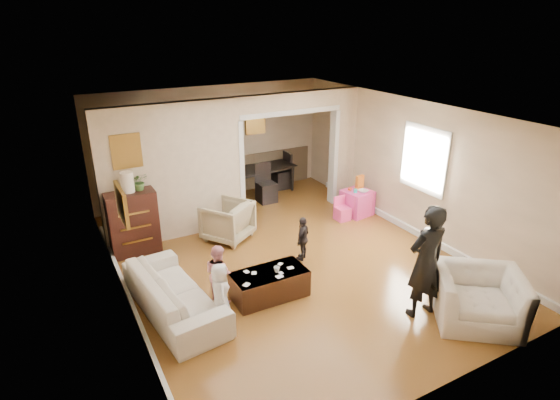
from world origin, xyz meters
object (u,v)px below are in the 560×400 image
child_kneel_b (218,273)px  sofa (174,293)px  table_lamp (127,182)px  adult_person (426,262)px  child_toddler (303,238)px  play_table (357,203)px  armchair_front (478,298)px  coffee_cup (277,269)px  child_kneel_a (220,292)px  dresser (133,222)px  dining_table (254,180)px  cyan_cup (355,191)px  armchair_back (227,221)px  coffee_table (269,284)px

child_kneel_b → sofa: bearing=68.8°
table_lamp → adult_person: (3.20, -3.87, -0.50)m
child_toddler → play_table: bearing=169.6°
armchair_front → coffee_cup: armchair_front is taller
child_kneel_a → child_kneel_b: (0.15, 0.45, 0.02)m
dresser → play_table: dresser is taller
coffee_cup → adult_person: (1.62, -1.37, 0.38)m
table_lamp → child_kneel_b: bearing=-70.0°
coffee_cup → dining_table: size_ratio=0.05×
dresser → child_kneel_b: dresser is taller
sofa → cyan_cup: bearing=-77.6°
armchair_back → adult_person: 3.89m
cyan_cup → child_toddler: 2.24m
sofa → cyan_cup: size_ratio=26.60×
play_table → cyan_cup: (-0.10, -0.05, 0.31)m
armchair_back → armchair_front: size_ratio=0.72×
coffee_cup → child_kneel_b: size_ratio=0.10×
coffee_table → child_toddler: (1.05, 0.75, 0.19)m
armchair_front → child_kneel_b: size_ratio=1.25×
coffee_cup → adult_person: 2.15m
sofa → child_kneel_b: 0.69m
child_toddler → sofa: bearing=-29.1°
sofa → play_table: (4.49, 1.55, -0.04)m
child_kneel_b → armchair_front: bearing=-145.7°
armchair_front → coffee_cup: 2.87m
sofa → dining_table: 4.88m
table_lamp → dresser: bearing=0.0°
table_lamp → sofa: bearing=-87.1°
child_kneel_a → dining_table: bearing=-20.1°
armchair_front → adult_person: bearing=175.6°
armchair_front → table_lamp: 5.85m
armchair_back → coffee_table: (-0.19, -2.13, -0.16)m
armchair_back → child_toddler: child_toddler is taller
table_lamp → child_kneel_b: (0.78, -2.15, -0.89)m
dresser → coffee_table: 2.89m
coffee_cup → coffee_table: bearing=153.4°
play_table → cyan_cup: cyan_cup is taller
dining_table → adult_person: size_ratio=1.12×
child_kneel_b → armchair_back: bearing=-45.1°
cyan_cup → dining_table: size_ratio=0.04×
dresser → cyan_cup: dresser is taller
sofa → table_lamp: (-0.11, 2.13, 1.04)m
sofa → armchair_back: 2.39m
armchair_back → adult_person: bearing=79.6°
table_lamp → child_toddler: 3.19m
sofa → adult_person: adult_person is taller
cyan_cup → coffee_table: bearing=-148.7°
child_kneel_b → coffee_cup: bearing=-132.7°
table_lamp → child_toddler: size_ratio=0.44×
child_kneel_a → child_toddler: 2.10m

